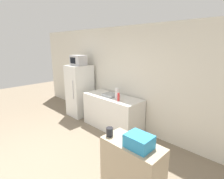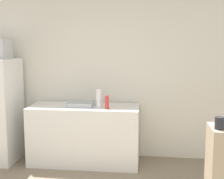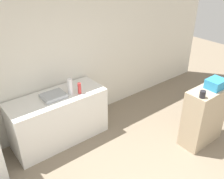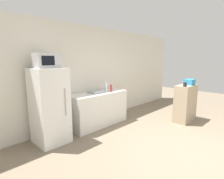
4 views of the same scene
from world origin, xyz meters
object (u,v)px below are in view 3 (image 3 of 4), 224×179
Objects in this scene: jar at (203,94)px; bottle_tall at (70,86)px; basket at (216,84)px; bottle_short at (79,88)px.

bottle_tall is at bearing 130.58° from jar.
basket reaches higher than bottle_tall.
bottle_short is 1.68× the size of jar.
bottle_tall reaches higher than bottle_short.
basket is 2.62× the size of jar.
bottle_short is 0.64× the size of basket.
bottle_short is at bearing 138.63° from basket.
jar is (1.22, -1.49, 0.12)m from bottle_short.
bottle_short is 2.18m from basket.
bottle_tall is 1.44× the size of bottle_short.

